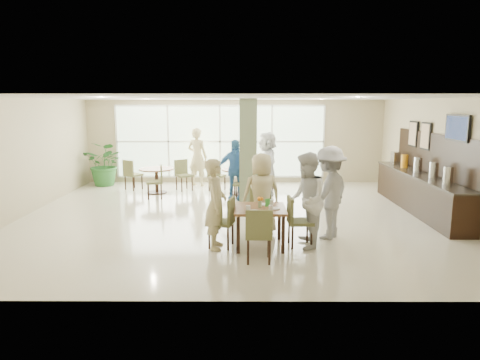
{
  "coord_description": "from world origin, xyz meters",
  "views": [
    {
      "loc": [
        0.24,
        -9.98,
        2.68
      ],
      "look_at": [
        0.2,
        -1.2,
        1.1
      ],
      "focal_mm": 32.0,
      "sensor_mm": 36.0,
      "label": 1
    }
  ],
  "objects_px": {
    "round_table_left": "(157,175)",
    "adult_a": "(235,170)",
    "teen_left": "(216,204)",
    "adult_b": "(267,163)",
    "main_table": "(260,212)",
    "teen_far": "(261,194)",
    "adult_standing": "(197,157)",
    "teen_standing": "(329,193)",
    "buffet_counter": "(420,190)",
    "potted_plant": "(106,164)",
    "teen_right": "(306,200)",
    "round_table_right": "(239,175)"
  },
  "relations": [
    {
      "from": "teen_standing",
      "to": "adult_a",
      "type": "bearing_deg",
      "value": -113.33
    },
    {
      "from": "round_table_left",
      "to": "teen_standing",
      "type": "height_order",
      "value": "teen_standing"
    },
    {
      "from": "round_table_left",
      "to": "teen_right",
      "type": "bearing_deg",
      "value": -52.58
    },
    {
      "from": "potted_plant",
      "to": "teen_left",
      "type": "bearing_deg",
      "value": -57.08
    },
    {
      "from": "teen_left",
      "to": "adult_standing",
      "type": "height_order",
      "value": "adult_standing"
    },
    {
      "from": "potted_plant",
      "to": "round_table_left",
      "type": "bearing_deg",
      "value": -31.63
    },
    {
      "from": "adult_b",
      "to": "buffet_counter",
      "type": "bearing_deg",
      "value": 57.69
    },
    {
      "from": "potted_plant",
      "to": "teen_far",
      "type": "relative_size",
      "value": 0.85
    },
    {
      "from": "adult_standing",
      "to": "teen_standing",
      "type": "bearing_deg",
      "value": 144.77
    },
    {
      "from": "main_table",
      "to": "adult_b",
      "type": "bearing_deg",
      "value": 85.02
    },
    {
      "from": "main_table",
      "to": "teen_right",
      "type": "relative_size",
      "value": 0.53
    },
    {
      "from": "round_table_left",
      "to": "adult_b",
      "type": "relative_size",
      "value": 0.56
    },
    {
      "from": "round_table_left",
      "to": "potted_plant",
      "type": "distance_m",
      "value": 2.23
    },
    {
      "from": "main_table",
      "to": "teen_standing",
      "type": "height_order",
      "value": "teen_standing"
    },
    {
      "from": "adult_standing",
      "to": "round_table_left",
      "type": "bearing_deg",
      "value": 70.69
    },
    {
      "from": "teen_left",
      "to": "teen_standing",
      "type": "xyz_separation_m",
      "value": [
        2.22,
        0.62,
        0.08
      ]
    },
    {
      "from": "potted_plant",
      "to": "adult_a",
      "type": "xyz_separation_m",
      "value": [
        4.27,
        -2.04,
        0.13
      ]
    },
    {
      "from": "round_table_right",
      "to": "adult_a",
      "type": "relative_size",
      "value": 0.62
    },
    {
      "from": "round_table_left",
      "to": "adult_standing",
      "type": "distance_m",
      "value": 1.66
    },
    {
      "from": "round_table_left",
      "to": "teen_left",
      "type": "bearing_deg",
      "value": -67.27
    },
    {
      "from": "teen_far",
      "to": "adult_b",
      "type": "distance_m",
      "value": 3.88
    },
    {
      "from": "round_table_left",
      "to": "adult_standing",
      "type": "relative_size",
      "value": 0.55
    },
    {
      "from": "main_table",
      "to": "teen_standing",
      "type": "bearing_deg",
      "value": 20.42
    },
    {
      "from": "teen_far",
      "to": "teen_right",
      "type": "relative_size",
      "value": 0.94
    },
    {
      "from": "main_table",
      "to": "adult_standing",
      "type": "xyz_separation_m",
      "value": [
        -1.79,
        6.04,
        0.29
      ]
    },
    {
      "from": "teen_left",
      "to": "teen_right",
      "type": "height_order",
      "value": "teen_right"
    },
    {
      "from": "teen_left",
      "to": "adult_b",
      "type": "height_order",
      "value": "adult_b"
    },
    {
      "from": "main_table",
      "to": "adult_a",
      "type": "distance_m",
      "value": 4.05
    },
    {
      "from": "round_table_left",
      "to": "adult_b",
      "type": "xyz_separation_m",
      "value": [
        3.32,
        -0.2,
        0.37
      ]
    },
    {
      "from": "buffet_counter",
      "to": "teen_left",
      "type": "distance_m",
      "value": 5.69
    },
    {
      "from": "teen_left",
      "to": "teen_far",
      "type": "height_order",
      "value": "teen_left"
    },
    {
      "from": "main_table",
      "to": "teen_standing",
      "type": "relative_size",
      "value": 0.52
    },
    {
      "from": "round_table_left",
      "to": "adult_a",
      "type": "xyz_separation_m",
      "value": [
        2.37,
        -0.87,
        0.29
      ]
    },
    {
      "from": "teen_standing",
      "to": "teen_right",
      "type": "bearing_deg",
      "value": -6.08
    },
    {
      "from": "adult_b",
      "to": "round_table_left",
      "type": "bearing_deg",
      "value": -97.54
    },
    {
      "from": "round_table_right",
      "to": "adult_b",
      "type": "relative_size",
      "value": 0.56
    },
    {
      "from": "teen_far",
      "to": "buffet_counter",
      "type": "bearing_deg",
      "value": -170.72
    },
    {
      "from": "teen_far",
      "to": "adult_standing",
      "type": "bearing_deg",
      "value": -85.93
    },
    {
      "from": "main_table",
      "to": "adult_a",
      "type": "height_order",
      "value": "adult_a"
    },
    {
      "from": "teen_left",
      "to": "adult_standing",
      "type": "relative_size",
      "value": 0.89
    },
    {
      "from": "potted_plant",
      "to": "adult_a",
      "type": "distance_m",
      "value": 4.73
    },
    {
      "from": "round_table_left",
      "to": "main_table",
      "type": "bearing_deg",
      "value": -59.2
    },
    {
      "from": "round_table_left",
      "to": "teen_far",
      "type": "height_order",
      "value": "teen_far"
    },
    {
      "from": "main_table",
      "to": "teen_far",
      "type": "xyz_separation_m",
      "value": [
        0.06,
        0.82,
        0.19
      ]
    },
    {
      "from": "teen_far",
      "to": "adult_a",
      "type": "relative_size",
      "value": 1.0
    },
    {
      "from": "potted_plant",
      "to": "adult_standing",
      "type": "height_order",
      "value": "adult_standing"
    },
    {
      "from": "potted_plant",
      "to": "teen_right",
      "type": "distance_m",
      "value": 8.32
    },
    {
      "from": "teen_far",
      "to": "main_table",
      "type": "bearing_deg",
      "value": 70.0
    },
    {
      "from": "buffet_counter",
      "to": "adult_b",
      "type": "distance_m",
      "value": 4.23
    },
    {
      "from": "adult_standing",
      "to": "teen_right",
      "type": "bearing_deg",
      "value": 138.32
    }
  ]
}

